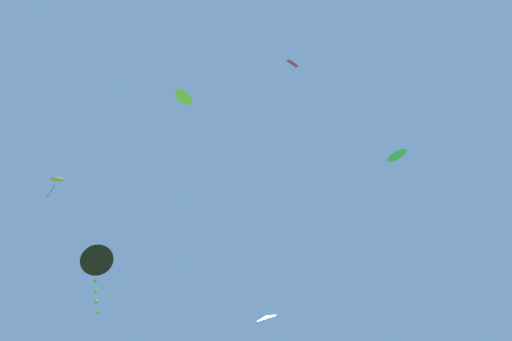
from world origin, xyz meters
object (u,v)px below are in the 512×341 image
(kite_lime_delta, at_px, (184,96))
(kite_cyan_diamond, at_px, (267,317))
(kite_green_delta, at_px, (396,154))
(kite_red_diamond, at_px, (293,62))
(kite_black_delta, at_px, (97,262))
(kite_yellow_delta, at_px, (57,179))

(kite_lime_delta, xyz_separation_m, kite_cyan_diamond, (4.96, 6.12, -13.59))
(kite_lime_delta, relative_size, kite_green_delta, 1.35)
(kite_red_diamond, distance_m, kite_cyan_diamond, 16.68)
(kite_black_delta, height_order, kite_cyan_diamond, kite_cyan_diamond)
(kite_lime_delta, relative_size, kite_black_delta, 0.81)
(kite_lime_delta, bearing_deg, kite_green_delta, -18.65)
(kite_black_delta, bearing_deg, kite_green_delta, 27.27)
(kite_lime_delta, height_order, kite_cyan_diamond, kite_lime_delta)
(kite_yellow_delta, relative_size, kite_green_delta, 1.40)
(kite_red_diamond, bearing_deg, kite_green_delta, -33.07)
(kite_cyan_diamond, bearing_deg, kite_red_diamond, -69.49)
(kite_black_delta, bearing_deg, kite_cyan_diamond, 76.65)
(kite_yellow_delta, xyz_separation_m, kite_black_delta, (9.37, -10.66, -10.21))
(kite_yellow_delta, distance_m, kite_cyan_diamond, 16.29)
(kite_red_diamond, bearing_deg, kite_cyan_diamond, 110.51)
(kite_yellow_delta, bearing_deg, kite_red_diamond, -6.54)
(kite_green_delta, bearing_deg, kite_black_delta, -152.73)
(kite_lime_delta, xyz_separation_m, kite_black_delta, (1.15, -9.95, -15.91))
(kite_lime_delta, bearing_deg, kite_yellow_delta, 175.10)
(kite_red_diamond, distance_m, kite_black_delta, 20.33)
(kite_black_delta, distance_m, kite_green_delta, 14.50)
(kite_lime_delta, height_order, kite_black_delta, kite_lime_delta)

